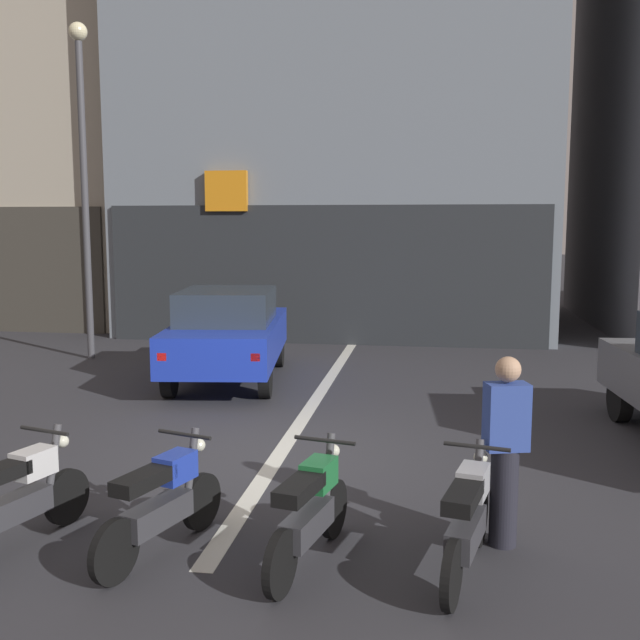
# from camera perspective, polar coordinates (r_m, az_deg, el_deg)

# --- Properties ---
(ground_plane) EXTENTS (120.00, 120.00, 0.00)m
(ground_plane) POSITION_cam_1_polar(r_m,az_deg,el_deg) (8.97, -3.28, -10.56)
(ground_plane) COLOR #333338
(lane_centre_line) EXTENTS (0.20, 18.00, 0.01)m
(lane_centre_line) POSITION_cam_1_polar(r_m,az_deg,el_deg) (14.72, 1.57, -3.35)
(lane_centre_line) COLOR silver
(lane_centre_line) RESTS_ON ground
(building_mid_block) EXTENTS (10.56, 8.77, 17.21)m
(building_mid_block) POSITION_cam_1_polar(r_m,az_deg,el_deg) (21.85, 2.07, 22.96)
(building_mid_block) COLOR gray
(building_mid_block) RESTS_ON ground
(car_blue_crossing_near) EXTENTS (2.26, 4.29, 1.64)m
(car_blue_crossing_near) POSITION_cam_1_polar(r_m,az_deg,el_deg) (13.00, -7.16, -0.92)
(car_blue_crossing_near) COLOR black
(car_blue_crossing_near) RESTS_ON ground
(street_lamp) EXTENTS (0.36, 0.36, 6.70)m
(street_lamp) POSITION_cam_1_polar(r_m,az_deg,el_deg) (15.72, -17.98, 11.92)
(street_lamp) COLOR #47474C
(street_lamp) RESTS_ON ground
(motorcycle_white_row_leftmost) EXTENTS (0.64, 1.62, 0.98)m
(motorcycle_white_row_leftmost) POSITION_cam_1_polar(r_m,az_deg,el_deg) (6.96, -22.51, -12.60)
(motorcycle_white_row_leftmost) COLOR black
(motorcycle_white_row_leftmost) RESTS_ON ground
(motorcycle_blue_row_left_mid) EXTENTS (0.66, 1.61, 0.98)m
(motorcycle_blue_row_left_mid) POSITION_cam_1_polar(r_m,az_deg,el_deg) (6.49, -12.21, -13.67)
(motorcycle_blue_row_left_mid) COLOR black
(motorcycle_blue_row_left_mid) RESTS_ON ground
(motorcycle_green_row_centre) EXTENTS (0.57, 1.64, 0.98)m
(motorcycle_green_row_centre) POSITION_cam_1_polar(r_m,az_deg,el_deg) (6.18, -0.77, -14.61)
(motorcycle_green_row_centre) COLOR black
(motorcycle_green_row_centre) RESTS_ON ground
(motorcycle_silver_row_right_mid) EXTENTS (0.58, 1.64, 0.98)m
(motorcycle_silver_row_right_mid) POSITION_cam_1_polar(r_m,az_deg,el_deg) (6.13, 11.45, -14.95)
(motorcycle_silver_row_right_mid) COLOR black
(motorcycle_silver_row_right_mid) RESTS_ON ground
(person_by_motorcycles) EXTENTS (0.40, 0.30, 1.67)m
(person_by_motorcycles) POSITION_cam_1_polar(r_m,az_deg,el_deg) (6.57, 14.26, -9.79)
(person_by_motorcycles) COLOR #23232D
(person_by_motorcycles) RESTS_ON ground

